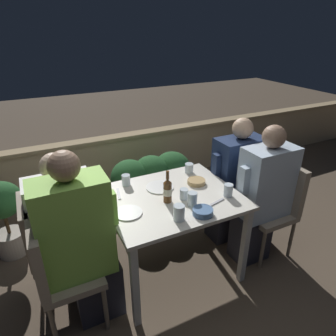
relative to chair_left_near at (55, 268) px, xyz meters
The scene contains 26 objects.
ground_plane 1.10m from the chair_left_near, ahead, with size 16.00×16.00×0.00m, color brown.
parapet_wall 2.11m from the chair_left_near, 63.23° to the left, with size 9.00×0.18×0.71m.
dining_table 0.97m from the chair_left_near, ahead, with size 1.05×0.87×0.76m.
planter_hedge 1.66m from the chair_left_near, 43.64° to the left, with size 0.95×0.47×0.66m.
chair_left_near is the anchor object (origin of this frame).
person_green_blouse 0.23m from the chair_left_near, ahead, with size 0.52×0.26×1.35m.
chair_left_far 0.31m from the chair_left_near, 96.79° to the left, with size 0.41×0.40×0.89m.
person_white_polo 0.35m from the chair_left_near, 62.60° to the left, with size 0.52×0.26×1.22m.
chair_right_near 1.93m from the chair_left_near, ahead, with size 0.41×0.40×0.89m.
person_blue_shirt 1.74m from the chair_left_near, ahead, with size 0.51×0.26×1.28m.
chair_right_far 1.94m from the chair_left_near, 10.00° to the left, with size 0.41×0.40×0.89m.
person_navy_jumper 1.75m from the chair_left_near, 11.11° to the left, with size 0.51×0.26×1.25m.
beer_bottle 0.94m from the chair_left_near, ahead, with size 0.07×0.07×0.26m.
plate_0 1.00m from the chair_left_near, 19.32° to the left, with size 0.23×0.23×0.01m.
plate_1 0.60m from the chair_left_near, ahead, with size 0.20×0.20×0.01m.
bowl_0 1.07m from the chair_left_near, ahead, with size 0.15×0.15×0.05m.
bowl_1 1.28m from the chair_left_near, 11.54° to the left, with size 0.15×0.15×0.04m.
glass_cup_0 1.38m from the chair_left_near, ahead, with size 0.07×0.07×0.10m.
glass_cup_1 0.88m from the chair_left_near, 35.92° to the left, with size 0.07×0.07×0.09m.
glass_cup_2 1.39m from the chair_left_near, 20.02° to the left, with size 0.08×0.08×0.09m.
glass_cup_3 1.06m from the chair_left_near, ahead, with size 0.07×0.07×0.11m.
glass_cup_4 1.05m from the chair_left_near, ahead, with size 0.07×0.07×0.09m.
glass_cup_5 0.90m from the chair_left_near, 10.00° to the right, with size 0.08×0.08×0.12m.
fork_0 0.72m from the chair_left_near, 32.90° to the left, with size 0.05×0.17×0.01m.
fork_1 1.23m from the chair_left_near, ahead, with size 0.17×0.06×0.01m.
potted_plant 1.07m from the chair_left_near, 107.67° to the left, with size 0.37×0.37×0.75m.
Camera 1 is at (-0.93, -1.83, 1.99)m, focal length 32.00 mm.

